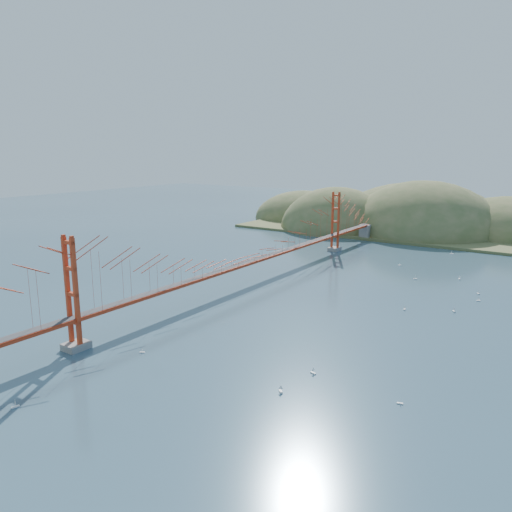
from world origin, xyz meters
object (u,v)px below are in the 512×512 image
Objects in this scene: bridge at (248,238)px; sailboat_0 at (404,309)px; sailboat_2 at (313,372)px; sailboat_1 at (454,311)px.

sailboat_0 is (23.42, 0.97, -6.87)m from bridge.
bridge is 31.98m from sailboat_2.
bridge is 24.43m from sailboat_0.
bridge is at bearing -172.78° from sailboat_1.
bridge is 137.02× the size of sailboat_2.
sailboat_2 is 1.09× the size of sailboat_1.
sailboat_2 is at bearing -103.96° from sailboat_1.
sailboat_0 is at bearing 2.37° from bridge.
bridge is at bearing 136.00° from sailboat_2.
sailboat_2 is (-0.96, -22.67, 0.01)m from sailboat_0.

